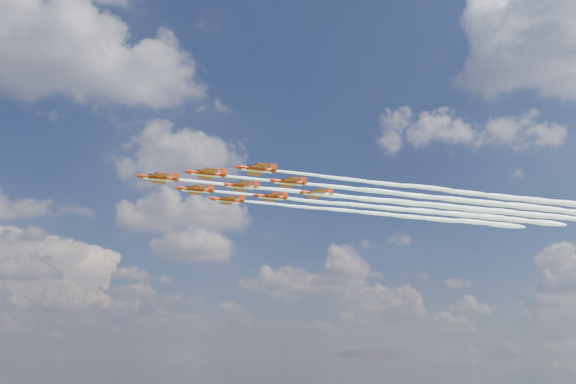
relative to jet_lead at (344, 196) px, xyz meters
The scene contains 9 objects.
jet_lead is the anchor object (origin of this frame).
jet_row2_port 12.68m from the jet_lead, 34.57° to the right, with size 107.34×9.10×2.67m.
jet_row2_starb 12.68m from the jet_lead, 34.78° to the left, with size 107.34×9.10×2.67m.
jet_row3_port 25.37m from the jet_lead, 34.57° to the right, with size 107.34×9.10×2.67m.
jet_row3_centre 20.86m from the jet_lead, ahead, with size 107.34×9.10×2.67m.
jet_row3_starb 25.37m from the jet_lead, 34.78° to the left, with size 107.34×9.10×2.67m.
jet_row4_port 32.12m from the jet_lead, 12.88° to the right, with size 107.34×9.10×2.67m.
jet_row4_starb 32.12m from the jet_lead, 13.09° to the left, with size 107.34×9.10×2.67m.
jet_tail 41.73m from the jet_lead, ahead, with size 107.34×9.10×2.67m.
Camera 1 is at (-39.84, -133.23, 37.41)m, focal length 35.00 mm.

